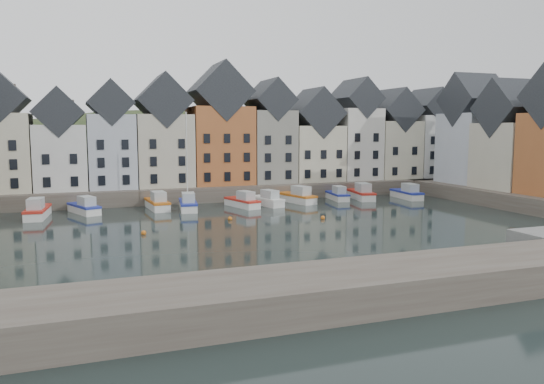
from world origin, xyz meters
name	(u,v)px	position (x,y,z in m)	size (l,w,h in m)	color
ground	(290,231)	(0.00, 0.00, 0.00)	(260.00, 260.00, 0.00)	black
far_quay	(217,189)	(0.00, 30.00, 1.00)	(90.00, 16.00, 2.00)	#483F37
near_wall	(270,297)	(-10.00, -22.00, 1.00)	(50.00, 6.00, 2.00)	#483F37
hillside	(187,268)	(0.02, 56.00, -17.96)	(153.60, 70.40, 64.00)	#24341A
far_terrace	(240,137)	(3.21, 28.00, 8.88)	(72.37, 8.16, 17.78)	beige
right_terrace	(515,138)	(36.00, 8.07, 8.91)	(8.30, 24.25, 16.36)	#AEB5C1
mooring_buoys	(237,223)	(-4.00, 5.33, 0.15)	(20.50, 5.50, 0.50)	#C26016
boat_a	(37,211)	(-24.31, 16.83, 0.78)	(2.74, 6.95, 2.60)	silver
boat_b	(85,208)	(-19.21, 18.36, 0.70)	(3.98, 6.44, 2.37)	silver
boat_c	(157,203)	(-10.52, 18.75, 0.77)	(2.55, 6.85, 2.58)	silver
boat_d	(188,204)	(-7.00, 16.79, 0.81)	(2.88, 6.72, 12.44)	silver
boat_e	(243,202)	(0.16, 16.81, 0.71)	(3.46, 6.47, 2.38)	silver
boat_f	(267,200)	(3.56, 17.15, 0.70)	(3.47, 6.40, 2.35)	silver
boat_g	(297,197)	(8.49, 18.35, 0.77)	(3.74, 7.06, 2.59)	silver
boat_h	(337,195)	(14.99, 19.08, 0.67)	(2.55, 6.07, 2.26)	silver
boat_i	(361,194)	(18.48, 18.47, 0.79)	(3.23, 7.18, 2.66)	silver
boat_j	(407,194)	(25.10, 16.71, 0.74)	(2.52, 6.65, 2.50)	silver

